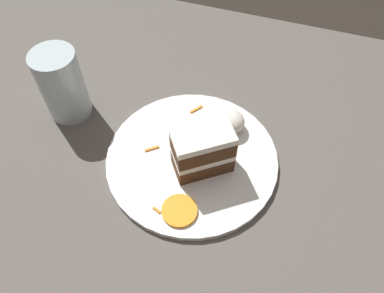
{
  "coord_description": "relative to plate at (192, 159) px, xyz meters",
  "views": [
    {
      "loc": [
        -0.13,
        0.31,
        0.57
      ],
      "look_at": [
        -0.02,
        -0.03,
        0.07
      ],
      "focal_mm": 35.0,
      "sensor_mm": 36.0,
      "label": 1
    }
  ],
  "objects": [
    {
      "name": "carrot_shreds_scatter",
      "position": [
        0.03,
        -0.04,
        0.01
      ],
      "size": [
        0.12,
        0.24,
        0.0
      ],
      "color": "orange",
      "rests_on": "plate"
    },
    {
      "name": "dining_table",
      "position": [
        0.02,
        0.03,
        -0.02
      ],
      "size": [
        1.3,
        0.95,
        0.03
      ],
      "primitive_type": "cube",
      "color": "#56514C",
      "rests_on": "ground"
    },
    {
      "name": "cake_slice",
      "position": [
        -0.02,
        0.01,
        0.05
      ],
      "size": [
        0.11,
        0.1,
        0.09
      ],
      "rotation": [
        0.0,
        0.0,
        5.34
      ],
      "color": "#4C2D19",
      "rests_on": "plate"
    },
    {
      "name": "orange_garnish",
      "position": [
        -0.01,
        0.1,
        0.01
      ],
      "size": [
        0.06,
        0.06,
        0.01
      ],
      "primitive_type": "cylinder",
      "color": "orange",
      "rests_on": "plate"
    },
    {
      "name": "plate",
      "position": [
        0.0,
        0.0,
        0.0
      ],
      "size": [
        0.3,
        0.3,
        0.01
      ],
      "primitive_type": "cylinder",
      "color": "white",
      "rests_on": "dining_table"
    },
    {
      "name": "drinking_glass",
      "position": [
        0.26,
        -0.04,
        0.05
      ],
      "size": [
        0.08,
        0.08,
        0.14
      ],
      "color": "silver",
      "rests_on": "dining_table"
    },
    {
      "name": "cream_dollop",
      "position": [
        -0.04,
        -0.08,
        0.02
      ],
      "size": [
        0.06,
        0.05,
        0.04
      ],
      "primitive_type": "ellipsoid",
      "color": "white",
      "rests_on": "plate"
    },
    {
      "name": "ground_plane",
      "position": [
        0.02,
        0.03,
        -0.03
      ],
      "size": [
        6.0,
        6.0,
        0.0
      ],
      "primitive_type": "plane",
      "color": "black",
      "rests_on": "ground"
    }
  ]
}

